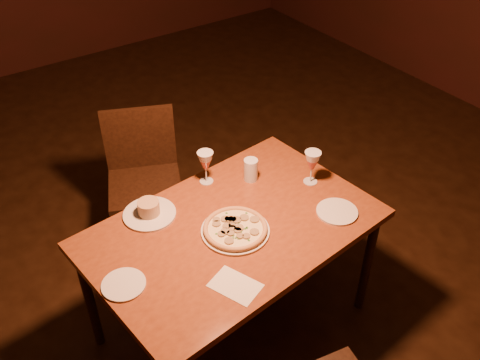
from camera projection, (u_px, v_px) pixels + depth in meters
floor at (223, 314)px, 2.86m from camera, size 7.00×7.00×0.00m
dining_table at (233, 236)px, 2.43m from camera, size 1.36×0.96×0.69m
chair_far at (144, 175)px, 3.05m from camera, size 0.53×0.53×0.83m
pizza_plate at (235, 229)px, 2.35m from camera, size 0.30×0.30×0.03m
ramekin_saucer at (149, 211)px, 2.44m from camera, size 0.24×0.24×0.08m
wine_glass_far at (206, 167)px, 2.59m from camera, size 0.08×0.08×0.17m
wine_glass_right at (312, 167)px, 2.59m from camera, size 0.08×0.08×0.18m
water_tumbler at (251, 170)px, 2.63m from camera, size 0.07×0.07×0.12m
side_plate_left at (124, 285)px, 2.12m from camera, size 0.18×0.18×0.01m
side_plate_near at (337, 212)px, 2.46m from camera, size 0.19×0.19×0.01m
menu_card at (235, 285)px, 2.12m from camera, size 0.20×0.23×0.00m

